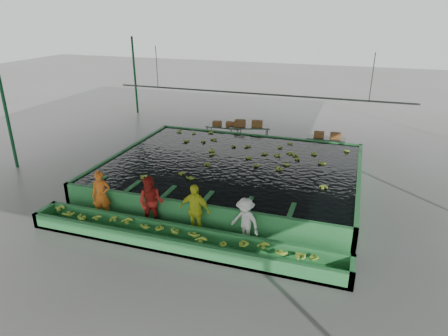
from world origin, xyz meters
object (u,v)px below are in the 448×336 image
(worker_d, at_px, (245,222))
(worker_a, at_px, (101,195))
(packing_table_right, at_px, (325,146))
(box_stack_mid, at_px, (249,126))
(packing_table_left, at_px, (224,134))
(sorting_trough, at_px, (180,240))
(flotation_tank, at_px, (232,172))
(worker_b, at_px, (151,203))
(box_stack_left, at_px, (224,126))
(box_stack_right, at_px, (327,138))
(packing_table_mid, at_px, (249,135))
(worker_c, at_px, (195,210))

(worker_d, bearing_deg, worker_a, -158.29)
(packing_table_right, bearing_deg, box_stack_mid, 175.09)
(packing_table_left, relative_size, packing_table_right, 1.02)
(sorting_trough, bearing_deg, worker_d, 24.24)
(sorting_trough, distance_m, box_stack_mid, 10.21)
(flotation_tank, bearing_deg, box_stack_mid, 97.78)
(worker_b, distance_m, box_stack_mid, 9.39)
(worker_b, bearing_deg, box_stack_mid, 77.03)
(worker_a, height_order, packing_table_right, worker_a)
(worker_a, distance_m, worker_b, 1.87)
(packing_table_left, distance_m, box_stack_left, 0.43)
(box_stack_left, height_order, box_stack_right, box_stack_left)
(flotation_tank, distance_m, worker_a, 5.39)
(worker_d, xyz_separation_m, box_stack_left, (-3.81, 9.30, 0.09))
(packing_table_mid, bearing_deg, worker_c, -85.01)
(worker_d, distance_m, box_stack_right, 9.17)
(box_stack_left, bearing_deg, flotation_tank, -67.87)
(sorting_trough, distance_m, worker_d, 2.01)
(flotation_tank, xyz_separation_m, worker_c, (0.15, -4.30, 0.42))
(box_stack_left, xyz_separation_m, box_stack_right, (5.38, -0.27, -0.02))
(sorting_trough, height_order, box_stack_right, box_stack_right)
(worker_a, bearing_deg, worker_b, -23.05)
(flotation_tank, xyz_separation_m, box_stack_right, (3.35, 4.73, 0.38))
(worker_a, distance_m, box_stack_mid, 9.70)
(flotation_tank, height_order, packing_table_right, flotation_tank)
(packing_table_right, relative_size, box_stack_right, 1.43)
(worker_a, height_order, box_stack_right, worker_a)
(worker_c, relative_size, worker_d, 1.14)
(worker_a, relative_size, box_stack_left, 1.45)
(flotation_tank, distance_m, box_stack_left, 5.42)
(flotation_tank, relative_size, packing_table_right, 5.50)
(worker_b, bearing_deg, packing_table_left, 85.26)
(worker_a, xyz_separation_m, packing_table_mid, (2.56, 9.39, -0.38))
(worker_c, distance_m, box_stack_right, 9.58)
(flotation_tank, distance_m, box_stack_right, 5.81)
(worker_d, bearing_deg, box_stack_left, 133.98)
(worker_a, xyz_separation_m, worker_c, (3.38, 0.00, 0.01))
(flotation_tank, height_order, worker_a, worker_a)
(packing_table_right, height_order, box_stack_left, box_stack_left)
(sorting_trough, relative_size, packing_table_mid, 4.80)
(box_stack_right, bearing_deg, packing_table_right, -161.92)
(packing_table_mid, bearing_deg, packing_table_right, -5.34)
(worker_c, bearing_deg, packing_table_right, 73.98)
(packing_table_right, bearing_deg, worker_b, -117.40)
(box_stack_left, bearing_deg, sorting_trough, -78.61)
(worker_c, distance_m, packing_table_mid, 9.44)
(sorting_trough, xyz_separation_m, box_stack_left, (-2.03, 10.10, 0.59))
(worker_c, bearing_deg, flotation_tank, 95.32)
(sorting_trough, height_order, box_stack_left, box_stack_left)
(worker_c, relative_size, box_stack_left, 1.48)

